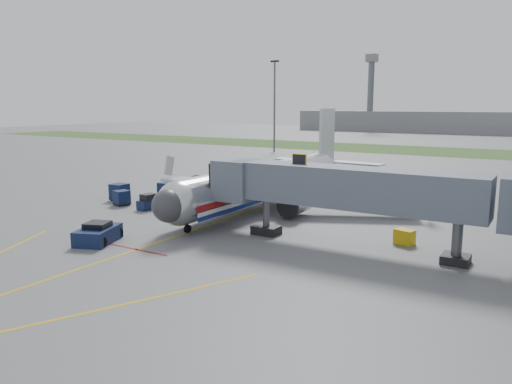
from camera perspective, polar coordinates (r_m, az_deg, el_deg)
The scene contains 16 objects.
ground at distance 41.44m, azimuth -9.58°, elevation -5.15°, with size 400.00×400.00×0.00m, color #565659.
grass_strip at distance 123.36m, azimuth 19.09°, elevation 4.47°, with size 300.00×25.00×0.01m, color #2D4C1E.
apron_markings at distance 36.44m, azimuth -17.30°, elevation -7.59°, with size 21.52×50.00×0.01m.
airliner at distance 53.05m, azimuth 1.20°, elevation 1.23°, with size 32.10×35.67×10.25m.
jet_bridge at distance 38.08m, azimuth 10.14°, elevation 0.38°, with size 25.30×4.00×6.90m.
light_mast_left at distance 114.86m, azimuth 2.12°, elevation 10.02°, with size 2.00×0.44×20.40m.
distant_terminal at distance 203.42m, azimuth 21.39°, elevation 7.43°, with size 120.00×14.00×8.00m, color slate.
control_tower at distance 206.13m, azimuth 12.98°, elevation 11.59°, with size 4.00×4.00×30.00m.
pushback_tug at distance 41.23m, azimuth -17.62°, elevation -4.59°, with size 3.64×4.51×1.63m.
baggage_tug at distance 52.76m, azimuth -12.17°, elevation -1.17°, with size 1.42×2.41×1.62m.
baggage_cart_a at distance 58.43m, azimuth -15.33°, elevation 0.01°, with size 1.82×1.82×1.88m.
baggage_cart_b at distance 55.55m, azimuth -15.10°, elevation -0.64°, with size 1.84×1.84×1.59m.
baggage_cart_c at distance 60.66m, azimuth -10.37°, elevation 0.38°, with size 1.42×1.42×1.50m.
belt_loader at distance 57.80m, azimuth -8.20°, elevation -0.20°, with size 1.86×5.03×2.42m.
ground_power_cart at distance 40.54m, azimuth 16.60°, elevation -4.94°, with size 1.65×1.33×1.15m.
ramp_worker at distance 54.39m, azimuth -6.20°, elevation -0.56°, with size 0.60×0.39×1.64m, color #A1D018.
Camera 1 is at (26.48, -30.01, 10.74)m, focal length 35.00 mm.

